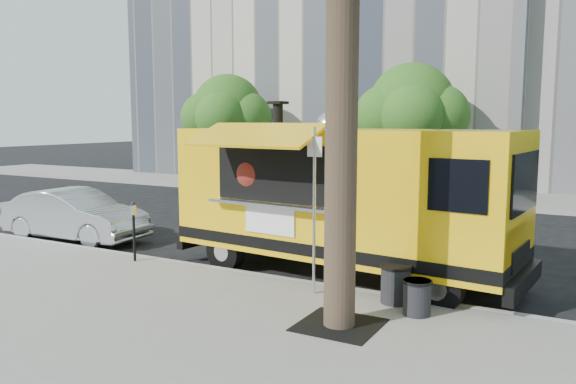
# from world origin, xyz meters

# --- Properties ---
(ground) EXTENTS (120.00, 120.00, 0.00)m
(ground) POSITION_xyz_m (0.00, 0.00, 0.00)
(ground) COLOR black
(ground) RESTS_ON ground
(sidewalk) EXTENTS (60.00, 6.00, 0.15)m
(sidewalk) POSITION_xyz_m (0.00, -4.00, 0.07)
(sidewalk) COLOR gray
(sidewalk) RESTS_ON ground
(curb) EXTENTS (60.00, 0.14, 0.16)m
(curb) POSITION_xyz_m (0.00, -0.93, 0.07)
(curb) COLOR #999993
(curb) RESTS_ON ground
(far_sidewalk) EXTENTS (60.00, 5.00, 0.15)m
(far_sidewalk) POSITION_xyz_m (0.00, 13.50, 0.07)
(far_sidewalk) COLOR gray
(far_sidewalk) RESTS_ON ground
(tree_well) EXTENTS (1.20, 1.20, 0.02)m
(tree_well) POSITION_xyz_m (2.60, -2.80, 0.15)
(tree_well) COLOR black
(tree_well) RESTS_ON sidewalk
(far_tree_a) EXTENTS (3.42, 3.42, 5.36)m
(far_tree_a) POSITION_xyz_m (-10.00, 12.30, 3.78)
(far_tree_a) COLOR #33261C
(far_tree_a) RESTS_ON far_sidewalk
(far_tree_b) EXTENTS (3.60, 3.60, 5.50)m
(far_tree_b) POSITION_xyz_m (-1.00, 12.70, 3.83)
(far_tree_b) COLOR #33261C
(far_tree_b) RESTS_ON far_sidewalk
(sign_post) EXTENTS (0.28, 0.06, 3.00)m
(sign_post) POSITION_xyz_m (1.55, -1.55, 1.85)
(sign_post) COLOR silver
(sign_post) RESTS_ON sidewalk
(parking_meter) EXTENTS (0.11, 0.11, 1.33)m
(parking_meter) POSITION_xyz_m (-3.00, -1.35, 0.98)
(parking_meter) COLOR black
(parking_meter) RESTS_ON sidewalk
(food_truck) EXTENTS (7.55, 3.75, 3.65)m
(food_truck) POSITION_xyz_m (1.29, 0.17, 1.72)
(food_truck) COLOR yellow
(food_truck) RESTS_ON ground
(sedan) EXTENTS (4.30, 1.70, 1.39)m
(sedan) POSITION_xyz_m (-6.50, 0.00, 0.70)
(sedan) COLOR #B0B3B7
(sedan) RESTS_ON ground
(trash_bin_left) EXTENTS (0.54, 0.54, 0.65)m
(trash_bin_left) POSITION_xyz_m (3.01, -1.35, 0.50)
(trash_bin_left) COLOR black
(trash_bin_left) RESTS_ON sidewalk
(trash_bin_right) EXTENTS (0.48, 0.48, 0.57)m
(trash_bin_right) POSITION_xyz_m (3.50, -1.76, 0.46)
(trash_bin_right) COLOR black
(trash_bin_right) RESTS_ON sidewalk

